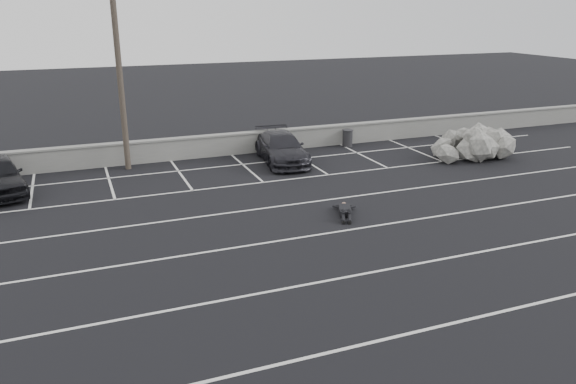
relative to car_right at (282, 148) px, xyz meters
name	(u,v)px	position (x,y,z in m)	size (l,w,h in m)	color
ground	(337,279)	(-2.87, -11.79, -0.68)	(120.00, 120.00, 0.00)	black
seawall	(211,145)	(-2.87, 2.21, -0.13)	(50.00, 0.45, 1.06)	gray
stall_lines	(277,223)	(-2.96, -7.38, -0.67)	(36.00, 20.05, 0.01)	silver
car_right	(282,148)	(0.00, 0.00, 0.00)	(1.89, 4.66, 1.35)	black
utility_pole	(118,60)	(-6.91, 1.41, 4.17)	(1.28, 0.26, 9.57)	#4C4238
trash_bin	(347,138)	(4.32, 1.64, -0.23)	(0.68, 0.68, 0.88)	#28282B
riprap_pile	(480,145)	(9.39, -2.59, -0.12)	(5.22, 3.69, 1.44)	#A09F96
person	(345,207)	(-0.34, -7.26, -0.45)	(1.68, 2.39, 0.45)	black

